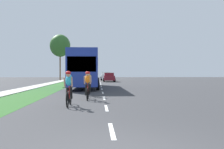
% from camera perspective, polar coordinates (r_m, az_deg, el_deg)
% --- Properties ---
extents(ground_plane, '(120.00, 120.00, 0.00)m').
position_cam_1_polar(ground_plane, '(24.28, -2.48, -3.15)').
color(ground_plane, '#38383A').
extents(grass_verge, '(2.67, 70.00, 0.01)m').
position_cam_1_polar(grass_verge, '(24.70, -14.01, -3.09)').
color(grass_verge, '#2D6026').
rests_on(grass_verge, ground_plane).
extents(sidewalk_concrete, '(1.59, 70.00, 0.10)m').
position_cam_1_polar(sidewalk_concrete, '(25.18, -18.78, -3.03)').
color(sidewalk_concrete, '#B2ADA3').
rests_on(sidewalk_concrete, ground_plane).
extents(lane_markings_center, '(0.12, 53.80, 0.01)m').
position_cam_1_polar(lane_markings_center, '(28.27, -2.60, -2.64)').
color(lane_markings_center, white).
rests_on(lane_markings_center, ground_plane).
extents(cyclist_lead, '(0.42, 1.72, 1.58)m').
position_cam_1_polar(cyclist_lead, '(11.04, -10.15, -3.17)').
color(cyclist_lead, black).
rests_on(cyclist_lead, ground_plane).
extents(cyclist_trailing, '(0.42, 1.72, 1.58)m').
position_cam_1_polar(cyclist_trailing, '(13.56, -5.78, -2.51)').
color(cyclist_trailing, black).
rests_on(cyclist_trailing, ground_plane).
extents(cyclist_distant, '(0.42, 1.72, 1.58)m').
position_cam_1_polar(cyclist_distant, '(15.76, -5.55, -2.11)').
color(cyclist_distant, black).
rests_on(cyclist_distant, ground_plane).
extents(bus_blue, '(2.78, 11.60, 3.48)m').
position_cam_1_polar(bus_blue, '(24.58, -6.27, 1.51)').
color(bus_blue, '#23389E').
rests_on(bus_blue, ground_plane).
extents(sedan_maroon, '(1.98, 4.30, 1.52)m').
position_cam_1_polar(sedan_maroon, '(40.95, -0.70, -0.63)').
color(sedan_maroon, maroon).
rests_on(sedan_maroon, ground_plane).
extents(pickup_white, '(2.22, 5.10, 1.64)m').
position_cam_1_polar(pickup_white, '(49.48, -1.40, -0.39)').
color(pickup_white, silver).
rests_on(pickup_white, ground_plane).
extents(street_tree_far, '(4.00, 4.00, 9.08)m').
position_cam_1_polar(street_tree_far, '(49.09, -12.15, 6.65)').
color(street_tree_far, brown).
rests_on(street_tree_far, ground_plane).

